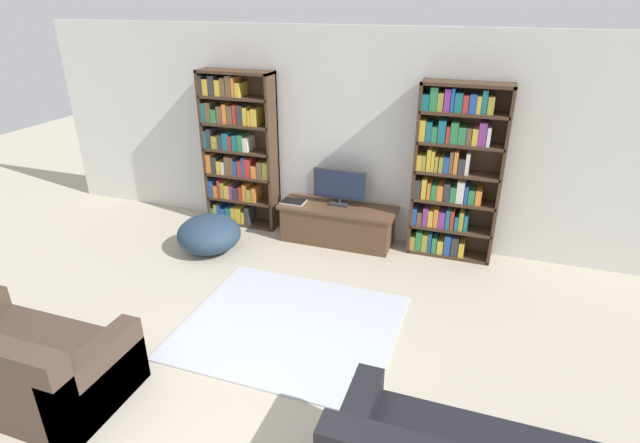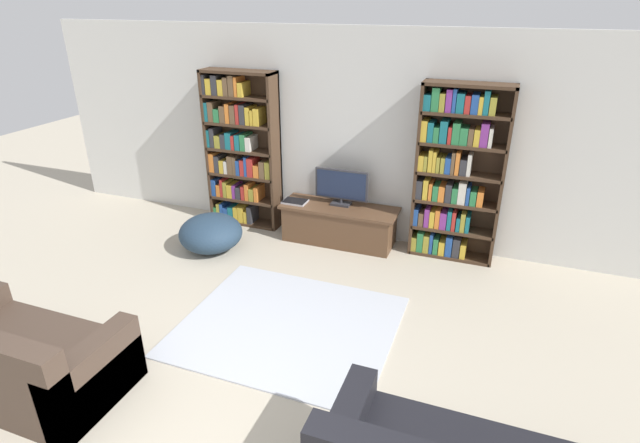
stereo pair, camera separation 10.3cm
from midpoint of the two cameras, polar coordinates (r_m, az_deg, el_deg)
name	(u,v)px [view 1 (the left image)]	position (r m, az deg, el deg)	size (l,w,h in m)	color
wall_back	(357,138)	(6.25, 3.79, 9.54)	(8.80, 0.06, 2.60)	silver
bookshelf_left	(237,151)	(6.75, -9.87, 7.96)	(0.98, 0.30, 2.06)	#422D1E
bookshelf_right	(453,173)	(5.96, 14.44, 5.40)	(0.98, 0.30, 2.06)	#422D1E
tv_stand	(337,224)	(6.36, 1.54, -0.28)	(1.48, 0.52, 0.48)	brown
television	(340,186)	(6.24, 1.80, 4.02)	(0.68, 0.16, 0.46)	#2D2D33
laptop	(293,202)	(6.39, -3.54, 2.27)	(0.30, 0.22, 0.03)	#B7B7BC
area_rug	(290,326)	(4.90, -4.04, -11.83)	(2.00, 1.73, 0.02)	#B2B7C1
couch_left_sectional	(22,365)	(4.70, -31.43, -13.86)	(1.59, 0.88, 0.77)	#423328
beanbag_ottoman	(209,234)	(6.29, -13.02, -1.41)	(0.78, 0.78, 0.45)	#23384C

